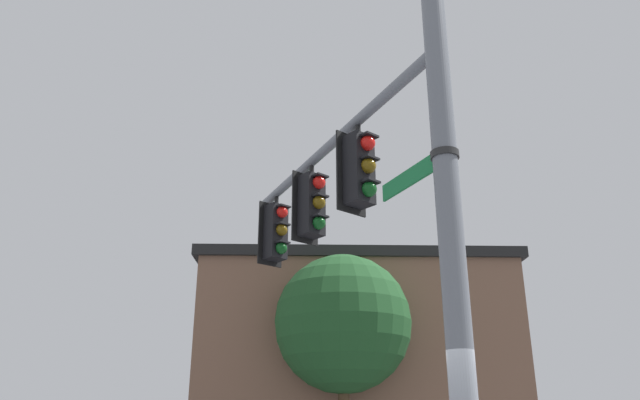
{
  "coord_description": "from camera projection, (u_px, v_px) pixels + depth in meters",
  "views": [
    {
      "loc": [
        5.05,
        3.77,
        1.8
      ],
      "look_at": [
        -0.87,
        -3.15,
        5.19
      ],
      "focal_mm": 34.13,
      "sensor_mm": 36.0,
      "label": 1
    }
  ],
  "objects": [
    {
      "name": "traffic_light_mid_outer",
      "position": [
        276.0,
        232.0,
        11.38
      ],
      "size": [
        0.54,
        0.49,
        1.31
      ],
      "color": "black"
    },
    {
      "name": "storefront_building",
      "position": [
        354.0,
        375.0,
        18.51
      ],
      "size": [
        11.12,
        10.83,
        6.46
      ],
      "color": "brown",
      "rests_on": "ground"
    },
    {
      "name": "signal_pole",
      "position": [
        453.0,
        260.0,
        6.33
      ],
      "size": [
        0.28,
        0.28,
        6.84
      ],
      "primitive_type": "cylinder",
      "color": "slate",
      "rests_on": "ground"
    },
    {
      "name": "traffic_light_mid_inner",
      "position": [
        312.0,
        205.0,
        9.99
      ],
      "size": [
        0.54,
        0.49,
        1.31
      ],
      "color": "black"
    },
    {
      "name": "mast_arm",
      "position": [
        329.0,
        146.0,
        9.71
      ],
      "size": [
        1.71,
        5.69,
        0.16
      ],
      "primitive_type": "cylinder",
      "rotation": [
        0.0,
        1.57,
        4.44
      ],
      "color": "slate"
    },
    {
      "name": "traffic_light_nearest_pole",
      "position": [
        360.0,
        169.0,
        8.61
      ],
      "size": [
        0.54,
        0.49,
        1.31
      ],
      "color": "black"
    },
    {
      "name": "tree_by_storefront",
      "position": [
        343.0,
        323.0,
        15.34
      ],
      "size": [
        3.46,
        3.46,
        5.97
      ],
      "color": "#4C3823",
      "rests_on": "ground"
    },
    {
      "name": "street_name_sign",
      "position": [
        426.0,
        167.0,
        7.06
      ],
      "size": [
        0.53,
        1.44,
        0.22
      ],
      "color": "#147238"
    }
  ]
}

